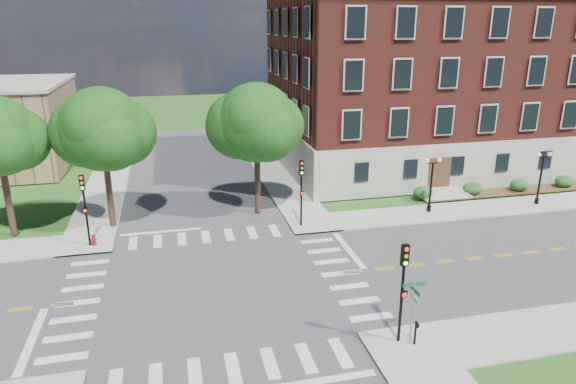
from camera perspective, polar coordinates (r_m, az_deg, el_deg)
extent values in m
plane|color=#285818|center=(29.15, -7.97, -10.46)|extent=(160.00, 160.00, 0.00)
cube|color=#3D3D3F|center=(29.14, -7.97, -10.45)|extent=(90.00, 12.00, 0.01)
cube|color=#3D3D3F|center=(29.14, -7.97, -10.45)|extent=(12.00, 90.00, 0.01)
cube|color=#9E9B93|center=(43.81, 22.35, -1.57)|extent=(34.00, 3.50, 0.12)
cube|color=#9E9B93|center=(51.37, -1.86, 2.67)|extent=(3.50, 34.00, 0.12)
cube|color=#9E9B93|center=(50.80, -19.27, 1.44)|extent=(3.50, 34.00, 0.12)
cube|color=silver|center=(33.50, 6.75, -6.41)|extent=(0.40, 5.50, 0.00)
cube|color=#A6A192|center=(55.36, 15.13, 5.50)|extent=(30.00, 20.00, 4.20)
cube|color=maroon|center=(54.23, 15.84, 13.75)|extent=(29.55, 19.70, 11.80)
cube|color=#472D19|center=(45.06, 16.48, 1.97)|extent=(2.00, 0.10, 2.80)
cylinder|color=#302018|center=(39.24, -28.57, -1.25)|extent=(0.44, 0.44, 4.35)
cylinder|color=#302018|center=(38.10, -19.16, -0.68)|extent=(0.44, 0.44, 4.15)
sphere|color=#183E10|center=(36.87, -19.96, 6.58)|extent=(5.70, 5.70, 5.70)
cylinder|color=#302018|center=(38.81, -3.40, 0.57)|extent=(0.44, 0.44, 3.99)
sphere|color=#183E10|center=(37.60, -3.54, 7.71)|extent=(5.83, 5.83, 5.83)
cylinder|color=black|center=(23.94, 12.46, -12.06)|extent=(0.14, 0.14, 3.80)
cube|color=black|center=(22.84, 12.87, -6.85)|extent=(0.34, 0.25, 1.00)
cylinder|color=red|center=(22.59, 13.07, -6.23)|extent=(0.18, 0.07, 0.18)
cylinder|color=orange|center=(22.73, 13.01, -6.99)|extent=(0.18, 0.07, 0.18)
cylinder|color=#19E533|center=(22.87, 12.95, -7.73)|extent=(0.18, 0.07, 0.18)
cube|color=black|center=(23.51, 12.75, -11.01)|extent=(0.31, 0.15, 0.30)
cylinder|color=black|center=(36.12, 1.48, -0.94)|extent=(0.14, 0.14, 3.80)
cube|color=black|center=(35.40, 1.51, 2.72)|extent=(0.34, 0.25, 1.00)
cylinder|color=red|center=(35.19, 1.57, 3.19)|extent=(0.18, 0.07, 0.18)
cylinder|color=orange|center=(35.28, 1.57, 2.67)|extent=(0.18, 0.07, 0.18)
cylinder|color=#19E533|center=(35.37, 1.56, 2.15)|extent=(0.18, 0.07, 0.18)
cube|color=black|center=(35.76, 1.56, -0.13)|extent=(0.31, 0.15, 0.30)
cylinder|color=black|center=(35.34, -21.46, -2.72)|extent=(0.14, 0.14, 3.80)
cube|color=black|center=(34.60, -21.92, 0.99)|extent=(0.33, 0.24, 1.00)
cylinder|color=red|center=(34.38, -22.01, 1.45)|extent=(0.18, 0.06, 0.18)
cylinder|color=orange|center=(34.47, -21.95, 0.93)|extent=(0.18, 0.06, 0.18)
cylinder|color=#19E533|center=(34.57, -21.89, 0.41)|extent=(0.18, 0.06, 0.18)
cube|color=black|center=(34.97, -21.61, -1.91)|extent=(0.31, 0.14, 0.30)
cylinder|color=black|center=(40.85, 15.38, -1.75)|extent=(0.32, 0.32, 0.50)
cylinder|color=black|center=(40.33, 15.58, 0.45)|extent=(0.16, 0.16, 3.80)
cube|color=black|center=(39.79, 15.82, 3.12)|extent=(1.00, 0.06, 0.06)
sphere|color=white|center=(39.51, 15.20, 3.37)|extent=(0.36, 0.36, 0.36)
sphere|color=white|center=(39.99, 16.47, 3.43)|extent=(0.36, 0.36, 0.36)
cylinder|color=black|center=(45.64, 25.90, -0.86)|extent=(0.32, 0.32, 0.50)
cylinder|color=black|center=(45.18, 26.19, 1.11)|extent=(0.16, 0.16, 3.80)
cube|color=black|center=(44.70, 26.54, 3.50)|extent=(1.00, 0.06, 0.06)
sphere|color=white|center=(44.34, 26.08, 3.73)|extent=(0.36, 0.36, 0.36)
sphere|color=white|center=(44.97, 27.07, 3.76)|extent=(0.36, 0.36, 0.36)
cylinder|color=gray|center=(24.03, 13.61, -13.00)|extent=(0.07, 0.07, 3.10)
cube|color=#0C6025|center=(23.32, 13.88, -9.95)|extent=(1.10, 0.03, 0.20)
cube|color=#0C6025|center=(23.44, 13.83, -10.49)|extent=(0.03, 1.10, 0.20)
cube|color=silver|center=(23.68, 13.86, -11.42)|extent=(0.03, 0.75, 0.25)
cylinder|color=black|center=(24.53, 13.96, -14.95)|extent=(0.10, 0.10, 1.20)
cube|color=black|center=(24.20, 14.18, -14.20)|extent=(0.14, 0.08, 0.22)
cylinder|color=#9D0C14|center=(35.97, -20.72, -5.45)|extent=(0.32, 0.32, 0.10)
cylinder|color=#9D0C14|center=(35.87, -20.76, -5.08)|extent=(0.22, 0.22, 0.60)
sphere|color=#9D0C14|center=(35.75, -20.82, -4.60)|extent=(0.24, 0.24, 0.24)
cylinder|color=#9D0C14|center=(35.84, -20.78, -4.96)|extent=(0.35, 0.12, 0.12)
cylinder|color=#9D0C14|center=(35.84, -20.78, -4.96)|extent=(0.12, 0.35, 0.12)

